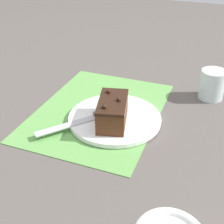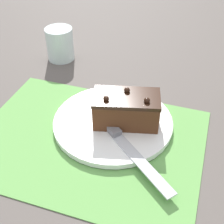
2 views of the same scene
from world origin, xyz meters
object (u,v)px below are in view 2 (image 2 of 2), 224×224
chocolate_cake (126,109)px  drinking_glass (60,44)px  serving_knife (118,136)px  cake_plate (113,122)px

chocolate_cake → drinking_glass: (0.26, -0.23, -0.00)m
chocolate_cake → drinking_glass: size_ratio=1.64×
serving_knife → drinking_glass: bearing=-97.2°
cake_plate → serving_knife: 0.06m
chocolate_cake → cake_plate: bearing=8.0°
drinking_glass → serving_knife: bearing=132.8°
cake_plate → chocolate_cake: (-0.03, -0.00, 0.04)m
cake_plate → drinking_glass: bearing=-44.8°
cake_plate → chocolate_cake: chocolate_cake is taller
cake_plate → serving_knife: serving_knife is taller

